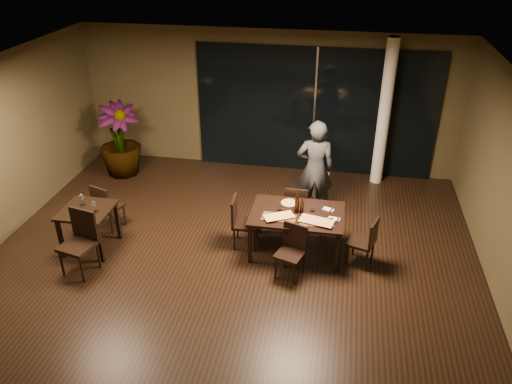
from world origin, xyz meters
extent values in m
plane|color=black|center=(0.00, 0.00, 0.00)|extent=(8.00, 8.00, 0.00)
cube|color=#443E24|center=(0.00, 4.05, 1.50)|extent=(8.00, 0.10, 3.00)
cube|color=silver|center=(0.00, 0.00, 3.02)|extent=(8.00, 8.00, 0.04)
cube|color=black|center=(1.00, 3.96, 1.35)|extent=(5.00, 0.06, 2.70)
cylinder|color=white|center=(2.40, 3.65, 1.50)|extent=(0.24, 0.24, 3.00)
cube|color=black|center=(1.00, 0.80, 0.73)|extent=(1.50, 1.00, 0.04)
cube|color=black|center=(0.31, 0.36, 0.35)|extent=(0.06, 0.06, 0.71)
cube|color=black|center=(1.69, 0.36, 0.35)|extent=(0.06, 0.06, 0.71)
cube|color=black|center=(0.31, 1.24, 0.35)|extent=(0.06, 0.06, 0.71)
cube|color=black|center=(1.69, 1.24, 0.35)|extent=(0.06, 0.06, 0.71)
cube|color=black|center=(-2.40, 0.30, 0.73)|extent=(0.80, 0.80, 0.04)
cube|color=black|center=(-2.74, -0.04, 0.35)|extent=(0.06, 0.06, 0.71)
cube|color=black|center=(-2.06, -0.04, 0.35)|extent=(0.06, 0.06, 0.71)
cube|color=black|center=(-2.74, 0.64, 0.35)|extent=(0.06, 0.06, 0.71)
cube|color=black|center=(-2.06, 0.64, 0.35)|extent=(0.06, 0.06, 0.71)
cube|color=black|center=(0.92, 1.55, 0.41)|extent=(0.41, 0.41, 0.05)
cylinder|color=black|center=(1.09, 1.72, 0.21)|extent=(0.03, 0.03, 0.41)
cylinder|color=black|center=(0.76, 1.72, 0.21)|extent=(0.03, 0.03, 0.41)
cylinder|color=black|center=(1.09, 1.39, 0.21)|extent=(0.03, 0.03, 0.41)
cylinder|color=black|center=(0.76, 1.39, 0.21)|extent=(0.03, 0.03, 0.41)
cube|color=black|center=(0.92, 1.37, 0.64)|extent=(0.40, 0.04, 0.46)
cube|color=black|center=(0.98, 0.13, 0.40)|extent=(0.50, 0.50, 0.04)
cylinder|color=black|center=(0.77, 0.03, 0.20)|extent=(0.03, 0.03, 0.40)
cylinder|color=black|center=(1.08, -0.08, 0.20)|extent=(0.03, 0.03, 0.40)
cylinder|color=black|center=(0.87, 0.33, 0.20)|extent=(0.03, 0.03, 0.40)
cylinder|color=black|center=(1.18, 0.23, 0.20)|extent=(0.03, 0.03, 0.40)
cube|color=black|center=(1.03, 0.30, 0.63)|extent=(0.39, 0.16, 0.45)
cube|color=black|center=(0.14, 0.83, 0.43)|extent=(0.43, 0.43, 0.05)
cylinder|color=black|center=(0.32, 0.67, 0.21)|extent=(0.03, 0.03, 0.43)
cylinder|color=black|center=(0.31, 1.01, 0.21)|extent=(0.03, 0.03, 0.43)
cylinder|color=black|center=(-0.02, 0.66, 0.21)|extent=(0.03, 0.03, 0.43)
cylinder|color=black|center=(-0.03, 1.00, 0.21)|extent=(0.03, 0.03, 0.43)
cube|color=black|center=(-0.04, 0.83, 0.66)|extent=(0.06, 0.42, 0.47)
cube|color=black|center=(2.05, 0.67, 0.40)|extent=(0.49, 0.49, 0.04)
cylinder|color=black|center=(1.95, 0.87, 0.20)|extent=(0.03, 0.03, 0.40)
cylinder|color=black|center=(1.85, 0.56, 0.20)|extent=(0.03, 0.03, 0.40)
cylinder|color=black|center=(2.25, 0.77, 0.20)|extent=(0.03, 0.03, 0.40)
cylinder|color=black|center=(2.15, 0.46, 0.20)|extent=(0.03, 0.03, 0.40)
cube|color=black|center=(2.22, 0.61, 0.62)|extent=(0.16, 0.38, 0.44)
cube|color=black|center=(-2.35, 0.97, 0.42)|extent=(0.52, 0.52, 0.05)
cylinder|color=black|center=(-2.14, 1.07, 0.21)|extent=(0.03, 0.03, 0.42)
cylinder|color=black|center=(-2.46, 1.18, 0.21)|extent=(0.03, 0.03, 0.42)
cylinder|color=black|center=(-2.25, 0.75, 0.21)|extent=(0.03, 0.03, 0.42)
cylinder|color=black|center=(-2.57, 0.86, 0.21)|extent=(0.03, 0.03, 0.42)
cube|color=black|center=(-2.41, 0.79, 0.65)|extent=(0.40, 0.17, 0.47)
cube|color=black|center=(-2.26, -0.35, 0.49)|extent=(0.57, 0.57, 0.05)
cylinder|color=black|center=(-2.49, -0.50, 0.24)|extent=(0.04, 0.04, 0.49)
cylinder|color=black|center=(-2.11, -0.59, 0.24)|extent=(0.04, 0.04, 0.49)
cylinder|color=black|center=(-2.41, -0.12, 0.24)|extent=(0.04, 0.04, 0.49)
cylinder|color=black|center=(-2.02, -0.21, 0.24)|extent=(0.04, 0.04, 0.49)
cube|color=black|center=(-2.21, -0.14, 0.76)|extent=(0.47, 0.15, 0.54)
imported|color=#2A2C2F|center=(1.18, 2.09, 0.93)|extent=(0.65, 0.45, 1.86)
imported|color=#1B501A|center=(-3.02, 3.03, 0.79)|extent=(1.21, 1.21, 1.57)
cube|color=#483017|center=(0.73, 0.59, 0.76)|extent=(0.55, 0.30, 0.01)
cube|color=#402A14|center=(1.33, 0.56, 0.76)|extent=(0.56, 0.32, 0.01)
cylinder|color=#C63D16|center=(0.84, 1.07, 0.76)|extent=(0.27, 0.27, 0.01)
cylinder|color=white|center=(0.71, 0.83, 0.79)|extent=(0.07, 0.07, 0.08)
cylinder|color=white|center=(1.24, 0.90, 0.79)|extent=(0.07, 0.07, 0.08)
cube|color=white|center=(1.60, 0.71, 0.76)|extent=(0.19, 0.12, 0.01)
cube|color=silver|center=(1.49, 0.99, 0.76)|extent=(0.20, 0.16, 0.01)
cube|color=white|center=(-2.36, 0.14, 0.76)|extent=(0.19, 0.13, 0.01)
camera|label=1|loc=(1.58, -6.08, 4.91)|focal=35.00mm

